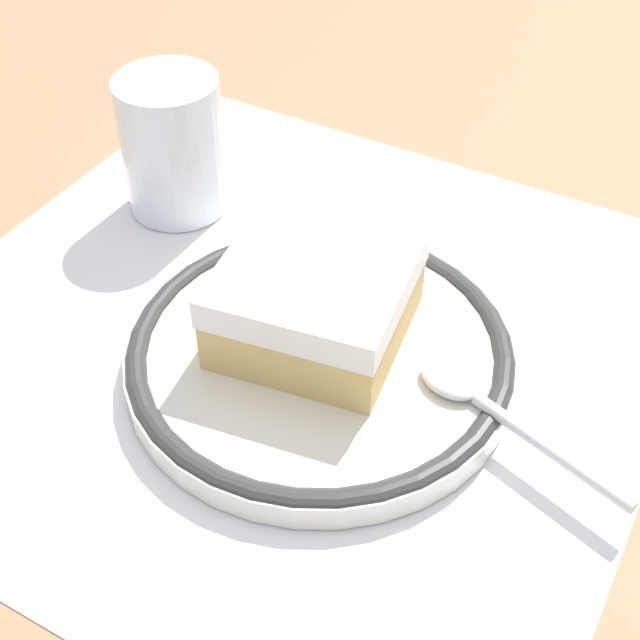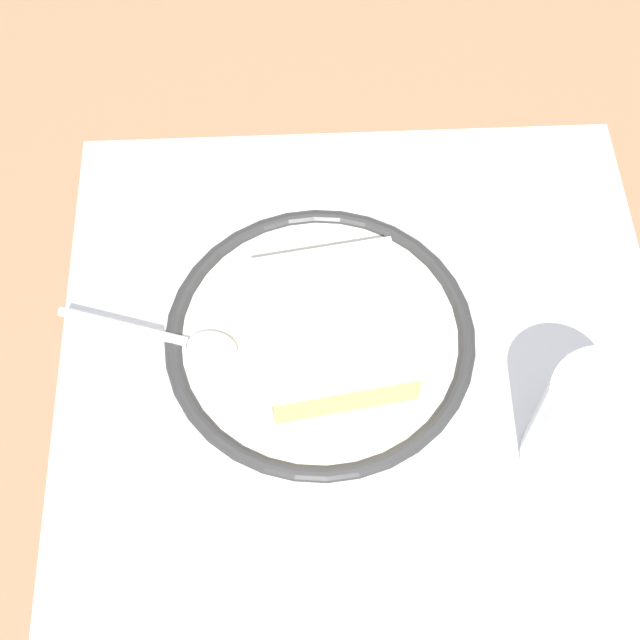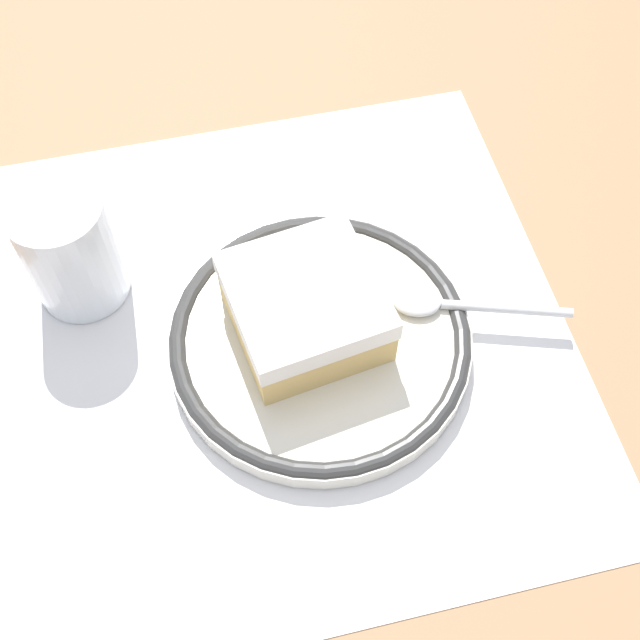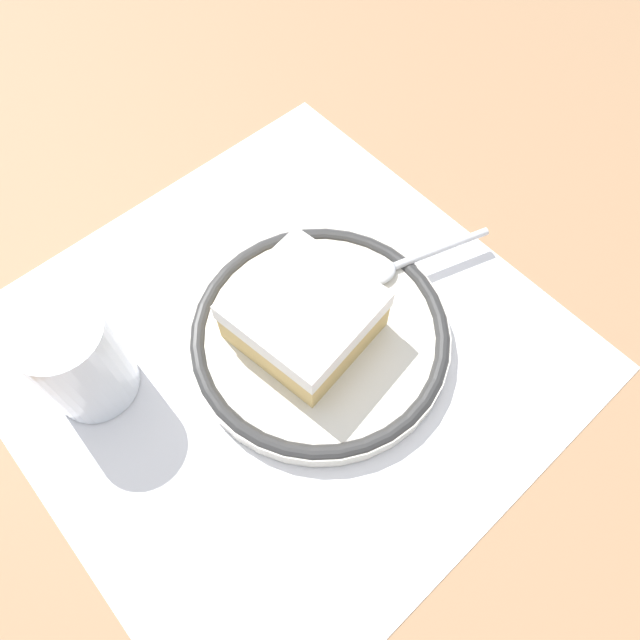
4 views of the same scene
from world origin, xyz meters
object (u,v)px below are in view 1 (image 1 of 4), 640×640
(cake_slice, at_px, (316,299))
(spoon, at_px, (485,403))
(plate, at_px, (320,355))
(cup, at_px, (174,153))

(cake_slice, height_order, spoon, cake_slice)
(plate, bearing_deg, cake_slice, -50.44)
(cake_slice, distance_m, spoon, 0.10)
(cake_slice, distance_m, cup, 0.17)
(cake_slice, bearing_deg, cup, -27.85)
(spoon, bearing_deg, plate, 1.09)
(plate, distance_m, cup, 0.18)
(spoon, xyz_separation_m, cup, (0.25, -0.09, 0.02))
(plate, relative_size, cake_slice, 1.91)
(cup, bearing_deg, plate, 150.62)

